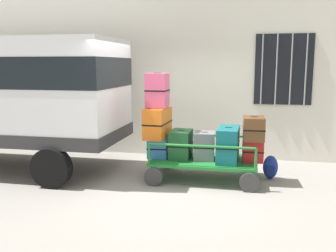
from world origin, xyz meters
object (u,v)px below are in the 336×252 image
suitcase_midleft_bottom (181,144)px  van (1,90)px  suitcase_left_middle (158,123)px  suitcase_right_middle (254,128)px  backpack (270,167)px  suitcase_left_bottom (158,147)px  suitcase_midright_bottom (228,144)px  suitcase_left_top (157,90)px  luggage_cart (204,163)px  suitcase_right_bottom (253,151)px  suitcase_center_bottom (204,146)px

suitcase_midleft_bottom → van: bearing=-178.6°
suitcase_left_middle → suitcase_right_middle: size_ratio=1.43×
backpack → suitcase_left_middle: bearing=-172.1°
suitcase_left_bottom → suitcase_midright_bottom: size_ratio=0.57×
van → suitcase_left_middle: van is taller
suitcase_left_bottom → backpack: size_ratio=1.06×
suitcase_left_bottom → suitcase_left_middle: size_ratio=0.59×
suitcase_left_bottom → suitcase_left_middle: bearing=-90.0°
suitcase_left_middle → suitcase_left_top: suitcase_left_top is taller
luggage_cart → suitcase_right_middle: 1.10m
suitcase_left_middle → suitcase_right_bottom: size_ratio=1.94×
luggage_cart → suitcase_right_middle: bearing=-0.1°
suitcase_midleft_bottom → suitcase_center_bottom: 0.44m
suitcase_left_top → suitcase_right_bottom: suitcase_left_top is taller
suitcase_center_bottom → suitcase_right_bottom: (0.87, 0.00, -0.05)m
suitcase_right_bottom → suitcase_right_middle: suitcase_right_middle is taller
suitcase_left_middle → backpack: 2.26m
van → backpack: (5.27, 0.35, -1.38)m
suitcase_left_bottom → suitcase_right_bottom: 1.75m
suitcase_center_bottom → backpack: bearing=12.3°
backpack → suitcase_center_bottom: bearing=-167.7°
suitcase_left_bottom → suitcase_left_top: size_ratio=0.74×
luggage_cart → suitcase_left_top: (-0.87, -0.03, 1.32)m
suitcase_left_bottom → suitcase_midleft_bottom: size_ratio=0.82×
suitcase_left_top → backpack: size_ratio=1.44×
suitcase_center_bottom → suitcase_midright_bottom: bearing=-6.3°
suitcase_left_bottom → suitcase_midright_bottom: suitcase_midright_bottom is taller
suitcase_midright_bottom → suitcase_right_middle: suitcase_right_middle is taller
suitcase_left_middle → backpack: size_ratio=1.79×
suitcase_left_bottom → suitcase_center_bottom: bearing=-0.9°
suitcase_midright_bottom → suitcase_right_middle: bearing=4.8°
van → suitcase_right_middle: (4.93, 0.07, -0.61)m
suitcase_midleft_bottom → suitcase_center_bottom: size_ratio=1.12×
suitcase_left_top → suitcase_center_bottom: 1.33m
suitcase_right_middle → suitcase_right_bottom: bearing=90.0°
suitcase_left_top → luggage_cart: bearing=1.8°
suitcase_left_top → suitcase_center_bottom: size_ratio=1.24×
suitcase_left_top → suitcase_right_bottom: size_ratio=1.56×
suitcase_left_bottom → suitcase_midleft_bottom: 0.44m
luggage_cart → suitcase_left_bottom: (-0.87, 0.02, 0.25)m
suitcase_center_bottom → suitcase_midleft_bottom: bearing=179.0°
van → backpack: 5.46m
suitcase_center_bottom → luggage_cart: bearing=-90.0°
suitcase_left_bottom → suitcase_right_bottom: suitcase_right_bottom is taller
luggage_cart → suitcase_center_bottom: suitcase_center_bottom is taller
luggage_cart → suitcase_left_bottom: size_ratio=4.22×
suitcase_midleft_bottom → suitcase_midright_bottom: bearing=-3.7°
suitcase_midright_bottom → backpack: (0.77, 0.31, -0.47)m
luggage_cart → suitcase_right_middle: (0.87, -0.00, 0.67)m
van → suitcase_left_middle: size_ratio=6.15×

